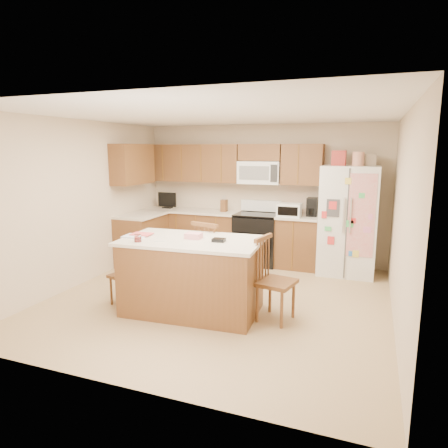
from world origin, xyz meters
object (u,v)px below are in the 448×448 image
at_px(island, 192,275).
at_px(windsor_chair_right, 274,281).
at_px(stove, 257,238).
at_px(refrigerator, 348,219).
at_px(windsor_chair_left, 127,275).
at_px(windsor_chair_back, 212,260).

distance_m(island, windsor_chair_right, 1.04).
height_order(stove, island, stove).
bearing_deg(island, refrigerator, 53.79).
distance_m(windsor_chair_left, windsor_chair_back, 1.19).
bearing_deg(stove, island, -93.99).
relative_size(windsor_chair_left, windsor_chair_back, 0.80).
height_order(island, windsor_chair_left, island).
bearing_deg(island, windsor_chair_left, -175.14).
xyz_separation_m(stove, windsor_chair_right, (0.87, -2.32, 0.01)).
distance_m(refrigerator, windsor_chair_back, 2.48).
bearing_deg(windsor_chair_back, stove, 84.43).
bearing_deg(island, stove, 86.01).
relative_size(island, windsor_chair_back, 1.68).
bearing_deg(windsor_chair_right, windsor_chair_back, 152.28).
distance_m(refrigerator, windsor_chair_left, 3.66).
distance_m(island, windsor_chair_left, 0.93).
xyz_separation_m(stove, windsor_chair_left, (-1.10, -2.52, -0.07)).
xyz_separation_m(island, windsor_chair_back, (-0.00, 0.66, 0.02)).
height_order(refrigerator, windsor_chair_back, refrigerator).
relative_size(windsor_chair_left, windsor_chair_right, 0.83).
bearing_deg(refrigerator, windsor_chair_right, -107.30).
relative_size(refrigerator, windsor_chair_right, 1.98).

